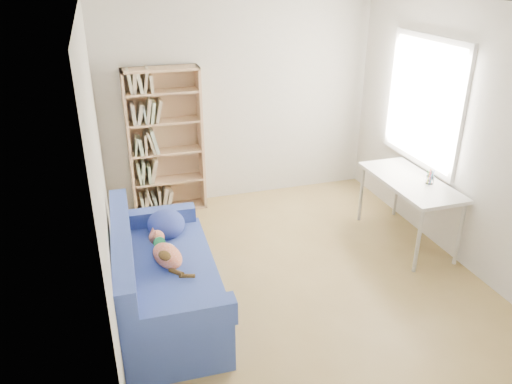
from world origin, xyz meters
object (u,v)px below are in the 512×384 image
(sofa, at_px, (162,279))
(pen_cup, at_px, (430,178))
(desk, at_px, (410,186))
(bookshelf, at_px, (166,147))

(sofa, height_order, pen_cup, pen_cup)
(sofa, xyz_separation_m, pen_cup, (2.92, 0.32, 0.47))
(desk, relative_size, pen_cup, 8.23)
(sofa, height_order, bookshelf, bookshelf)
(pen_cup, bearing_deg, desk, 133.99)
(bookshelf, distance_m, desk, 2.91)
(sofa, relative_size, pen_cup, 11.49)
(sofa, xyz_separation_m, desk, (2.78, 0.45, 0.35))
(pen_cup, bearing_deg, sofa, -173.81)
(desk, distance_m, pen_cup, 0.23)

